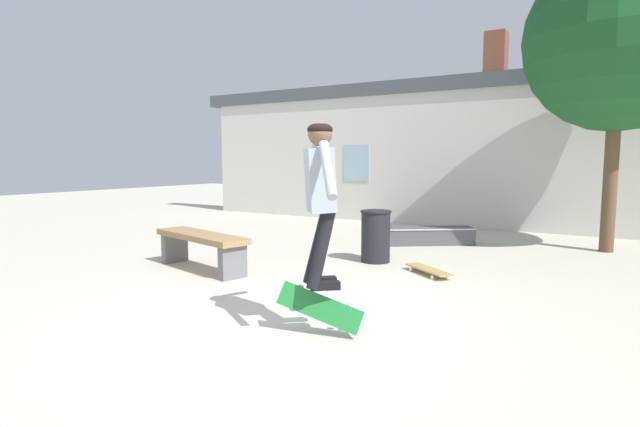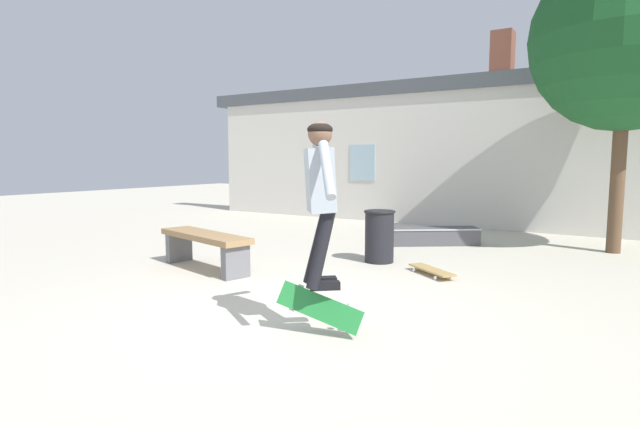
# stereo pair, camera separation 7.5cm
# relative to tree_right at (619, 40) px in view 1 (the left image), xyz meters

# --- Properties ---
(ground_plane) EXTENTS (40.00, 40.00, 0.00)m
(ground_plane) POSITION_rel_tree_right_xyz_m (-2.58, -5.75, -3.46)
(ground_plane) COLOR beige
(building_backdrop) EXTENTS (15.86, 0.52, 4.28)m
(building_backdrop) POSITION_rel_tree_right_xyz_m (-2.58, 1.90, -1.68)
(building_backdrop) COLOR beige
(building_backdrop) RESTS_ON ground_plane
(tree_right) EXTENTS (2.95, 2.95, 4.95)m
(tree_right) POSITION_rel_tree_right_xyz_m (0.00, 0.00, 0.00)
(tree_right) COLOR brown
(tree_right) RESTS_ON ground_plane
(park_bench) EXTENTS (1.81, 0.86, 0.52)m
(park_bench) POSITION_rel_tree_right_xyz_m (-4.81, -4.56, -3.08)
(park_bench) COLOR #99754C
(park_bench) RESTS_ON ground_plane
(skate_ledge) EXTENTS (1.64, 1.36, 0.31)m
(skate_ledge) POSITION_rel_tree_right_xyz_m (-2.84, -0.86, -3.30)
(skate_ledge) COLOR #4C4C51
(skate_ledge) RESTS_ON ground_plane
(trash_bin) EXTENTS (0.47, 0.47, 0.79)m
(trash_bin) POSITION_rel_tree_right_xyz_m (-2.96, -2.78, -3.05)
(trash_bin) COLOR black
(trash_bin) RESTS_ON ground_plane
(skater) EXTENTS (0.87, 1.00, 1.45)m
(skater) POSITION_rel_tree_right_xyz_m (-2.04, -5.90, -2.17)
(skater) COLOR #9EA8B2
(skateboard_flipping) EXTENTS (0.75, 0.33, 0.43)m
(skateboard_flipping) POSITION_rel_tree_right_xyz_m (-2.02, -5.94, -3.21)
(skateboard_flipping) COLOR #237F38
(skateboard_resting) EXTENTS (0.79, 0.66, 0.08)m
(skateboard_resting) POSITION_rel_tree_right_xyz_m (-1.99, -3.19, -3.39)
(skateboard_resting) COLOR #AD894C
(skateboard_resting) RESTS_ON ground_plane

